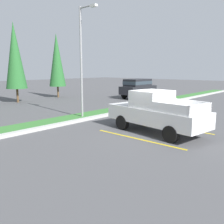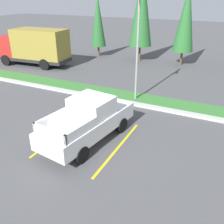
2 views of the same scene
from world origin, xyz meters
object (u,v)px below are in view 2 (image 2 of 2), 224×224
object	(u,v)px
cargo_truck_distant	(35,46)
cypress_tree_left_inner	(142,7)
pickup_truck_main	(89,120)
street_light	(137,37)
cypress_tree_leftmost	(98,21)
cypress_tree_center	(186,17)

from	to	relation	value
cargo_truck_distant	cypress_tree_left_inner	bearing A→B (deg)	35.75
pickup_truck_main	street_light	size ratio (longest dim) A/B	0.78
pickup_truck_main	cargo_truck_distant	size ratio (longest dim) A/B	0.78
pickup_truck_main	cypress_tree_leftmost	size ratio (longest dim) A/B	0.87
street_light	cypress_tree_leftmost	distance (m)	13.05
cypress_tree_left_inner	pickup_truck_main	bearing A→B (deg)	-78.33
cypress_tree_center	pickup_truck_main	bearing A→B (deg)	-93.57
cypress_tree_leftmost	cypress_tree_left_inner	bearing A→B (deg)	-0.39
cypress_tree_leftmost	cypress_tree_left_inner	xyz separation A→B (m)	(4.80, -0.03, 1.45)
cargo_truck_distant	cypress_tree_center	world-z (taller)	cypress_tree_center
cargo_truck_distant	cypress_tree_left_inner	size ratio (longest dim) A/B	0.80
cypress_tree_left_inner	cypress_tree_center	world-z (taller)	cypress_tree_left_inner
pickup_truck_main	cypress_tree_left_inner	bearing A→B (deg)	101.67
cypress_tree_leftmost	cypress_tree_center	size ratio (longest dim) A/B	0.84
cypress_tree_leftmost	pickup_truck_main	bearing A→B (deg)	-62.86
street_light	cypress_tree_left_inner	size ratio (longest dim) A/B	0.80
pickup_truck_main	cypress_tree_center	size ratio (longest dim) A/B	0.73
street_light	cypress_tree_center	world-z (taller)	cypress_tree_center
pickup_truck_main	cargo_truck_distant	bearing A→B (deg)	140.23
cargo_truck_distant	cypress_tree_leftmost	world-z (taller)	cypress_tree_leftmost
cargo_truck_distant	street_light	size ratio (longest dim) A/B	1.00
pickup_truck_main	cargo_truck_distant	distance (m)	15.08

